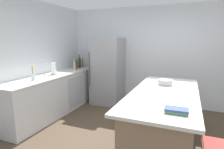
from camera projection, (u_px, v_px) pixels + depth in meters
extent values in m
plane|color=#4C3D2D|center=(131.00, 144.00, 3.12)|extent=(7.20, 7.20, 0.00)
cube|color=silver|center=(157.00, 56.00, 4.93)|extent=(6.00, 0.10, 2.60)
cube|color=silver|center=(17.00, 61.00, 3.80)|extent=(0.10, 6.00, 2.60)
cube|color=silver|center=(56.00, 94.00, 4.44)|extent=(0.63, 2.83, 0.90)
cube|color=silver|center=(55.00, 75.00, 4.36)|extent=(0.66, 2.86, 0.03)
cube|color=#B2B5BA|center=(75.00, 92.00, 4.65)|extent=(0.01, 0.60, 0.76)
cube|color=#8E755B|center=(163.00, 122.00, 2.95)|extent=(0.82, 2.10, 0.90)
cube|color=silver|center=(164.00, 93.00, 2.87)|extent=(0.98, 2.30, 0.04)
cube|color=#93969B|center=(108.00, 71.00, 5.08)|extent=(0.78, 0.75, 1.79)
cylinder|color=#4C4C51|center=(89.00, 69.00, 4.84)|extent=(0.02, 0.02, 0.89)
cube|color=#B2332D|center=(221.00, 147.00, 1.95)|extent=(0.34, 0.34, 0.03)
cylinder|color=silver|center=(45.00, 76.00, 4.13)|extent=(0.05, 0.05, 0.02)
cylinder|color=silver|center=(44.00, 69.00, 4.11)|extent=(0.02, 0.02, 0.28)
cylinder|color=silver|center=(46.00, 64.00, 4.06)|extent=(0.14, 0.02, 0.02)
cylinder|color=silver|center=(33.00, 77.00, 3.71)|extent=(0.08, 0.08, 0.13)
cylinder|color=#4C7F3D|center=(32.00, 72.00, 3.70)|extent=(0.01, 0.03, 0.22)
sphere|color=yellow|center=(32.00, 67.00, 3.68)|extent=(0.04, 0.04, 0.04)
cylinder|color=#4C7F3D|center=(33.00, 72.00, 3.68)|extent=(0.01, 0.02, 0.23)
sphere|color=yellow|center=(32.00, 66.00, 3.66)|extent=(0.04, 0.04, 0.04)
cylinder|color=#4C7F3D|center=(33.00, 73.00, 3.69)|extent=(0.01, 0.04, 0.21)
sphere|color=yellow|center=(33.00, 67.00, 3.67)|extent=(0.04, 0.04, 0.04)
cylinder|color=gray|center=(54.00, 74.00, 4.36)|extent=(0.14, 0.14, 0.01)
cylinder|color=white|center=(54.00, 68.00, 4.33)|extent=(0.11, 0.11, 0.26)
cylinder|color=gray|center=(53.00, 62.00, 4.30)|extent=(0.02, 0.02, 0.04)
cylinder|color=#994C23|center=(83.00, 64.00, 5.55)|extent=(0.05, 0.05, 0.19)
cylinder|color=#994C23|center=(82.00, 59.00, 5.52)|extent=(0.02, 0.02, 0.06)
cylinder|color=black|center=(82.00, 58.00, 5.52)|extent=(0.02, 0.02, 0.01)
cylinder|color=olive|center=(80.00, 64.00, 5.47)|extent=(0.05, 0.05, 0.21)
cylinder|color=olive|center=(80.00, 59.00, 5.44)|extent=(0.03, 0.03, 0.05)
cylinder|color=black|center=(80.00, 58.00, 5.44)|extent=(0.03, 0.03, 0.01)
cylinder|color=#19381E|center=(80.00, 63.00, 5.37)|extent=(0.07, 0.07, 0.28)
cylinder|color=#19381E|center=(79.00, 57.00, 5.33)|extent=(0.03, 0.03, 0.08)
cylinder|color=black|center=(79.00, 55.00, 5.32)|extent=(0.03, 0.03, 0.01)
cylinder|color=#5B3319|center=(77.00, 65.00, 5.31)|extent=(0.07, 0.07, 0.18)
cylinder|color=#5B3319|center=(76.00, 61.00, 5.28)|extent=(0.02, 0.02, 0.06)
cylinder|color=black|center=(76.00, 60.00, 5.28)|extent=(0.02, 0.02, 0.01)
cylinder|color=brown|center=(75.00, 65.00, 5.21)|extent=(0.09, 0.09, 0.22)
cylinder|color=brown|center=(75.00, 60.00, 5.18)|extent=(0.03, 0.03, 0.06)
cylinder|color=black|center=(75.00, 59.00, 5.18)|extent=(0.03, 0.03, 0.01)
cylinder|color=red|center=(76.00, 66.00, 5.09)|extent=(0.05, 0.05, 0.16)
cylinder|color=red|center=(76.00, 63.00, 5.07)|extent=(0.02, 0.02, 0.05)
cylinder|color=black|center=(76.00, 61.00, 5.06)|extent=(0.02, 0.02, 0.01)
cylinder|color=#8CB79E|center=(74.00, 66.00, 4.99)|extent=(0.07, 0.07, 0.23)
cylinder|color=#8CB79E|center=(74.00, 60.00, 4.96)|extent=(0.03, 0.03, 0.08)
cylinder|color=black|center=(74.00, 58.00, 4.95)|extent=(0.03, 0.03, 0.01)
cube|color=#4C7F60|center=(176.00, 112.00, 2.05)|extent=(0.24, 0.16, 0.03)
cube|color=#334770|center=(176.00, 109.00, 2.04)|extent=(0.26, 0.16, 0.02)
cylinder|color=#B2B5BA|center=(165.00, 82.00, 3.33)|extent=(0.26, 0.26, 0.09)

